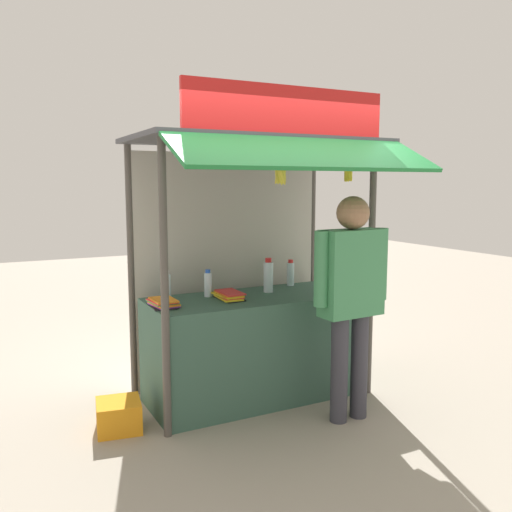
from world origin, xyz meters
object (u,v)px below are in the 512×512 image
water_bottle_far_right (208,284)px  banana_bunch_inner_left (348,174)px  water_bottle_front_left (167,287)px  plastic_crate (119,416)px  water_bottle_right (268,276)px  magazine_stack_front_right (163,303)px  banana_bunch_inner_right (281,174)px  vendor_person (351,288)px  water_bottle_left (291,273)px  magazine_stack_rear_center (229,295)px

water_bottle_far_right → banana_bunch_inner_left: 1.50m
water_bottle_front_left → plastic_crate: 1.08m
water_bottle_right → water_bottle_front_left: water_bottle_right is taller
magazine_stack_front_right → banana_bunch_inner_right: size_ratio=1.19×
water_bottle_front_left → water_bottle_far_right: (0.36, -0.02, -0.01)m
vendor_person → water_bottle_far_right: bearing=128.8°
magazine_stack_front_right → banana_bunch_inner_left: bearing=-17.3°
magazine_stack_front_right → plastic_crate: bearing=-168.5°
water_bottle_far_right → magazine_stack_front_right: size_ratio=0.79×
banana_bunch_inner_right → banana_bunch_inner_left: bearing=-0.3°
water_bottle_left → water_bottle_front_left: bearing=-175.5°
water_bottle_far_right → magazine_stack_front_right: water_bottle_far_right is taller
magazine_stack_front_right → banana_bunch_inner_right: bearing=-28.7°
magazine_stack_front_right → plastic_crate: 0.92m
water_bottle_right → magazine_stack_rear_center: 0.47m
vendor_person → banana_bunch_inner_left: bearing=58.4°
water_bottle_right → water_bottle_front_left: (-0.92, 0.08, -0.03)m
water_bottle_left → magazine_stack_front_right: water_bottle_left is taller
water_bottle_left → magazine_stack_rear_center: water_bottle_left is taller
water_bottle_left → plastic_crate: (-1.75, -0.40, -0.91)m
vendor_person → plastic_crate: bearing=156.3°
magazine_stack_front_right → plastic_crate: size_ratio=0.91×
vendor_person → plastic_crate: (-1.68, 0.64, -0.96)m
water_bottle_front_left → water_bottle_far_right: size_ratio=1.06×
banana_bunch_inner_right → plastic_crate: banana_bunch_inner_right is taller
magazine_stack_rear_center → water_bottle_right: bearing=14.5°
water_bottle_left → plastic_crate: size_ratio=0.77×
banana_bunch_inner_right → plastic_crate: size_ratio=0.77×
magazine_stack_front_right → plastic_crate: magazine_stack_front_right is taller
vendor_person → magazine_stack_front_right: bearing=147.8°
banana_bunch_inner_right → vendor_person: 1.03m
banana_bunch_inner_right → plastic_crate: (-1.21, 0.36, -1.83)m
magazine_stack_front_right → water_bottle_far_right: bearing=23.6°
water_bottle_left → banana_bunch_inner_left: (0.08, -0.76, 0.93)m
water_bottle_right → magazine_stack_front_right: size_ratio=1.03×
water_bottle_left → magazine_stack_rear_center: 0.83m
water_bottle_right → plastic_crate: bearing=-171.2°
water_bottle_front_left → banana_bunch_inner_left: size_ratio=1.11×
magazine_stack_rear_center → banana_bunch_inner_right: (0.23, -0.47, 1.01)m
magazine_stack_rear_center → plastic_crate: magazine_stack_rear_center is taller
water_bottle_far_right → plastic_crate: bearing=-161.8°
water_bottle_right → banana_bunch_inner_right: bearing=-109.8°
water_bottle_right → banana_bunch_inner_right: size_ratio=1.23×
water_bottle_front_left → vendor_person: 1.51m
banana_bunch_inner_right → banana_bunch_inner_left: 0.63m
water_bottle_right → plastic_crate: water_bottle_right is taller
water_bottle_far_right → banana_bunch_inner_right: 1.18m
magazine_stack_rear_center → vendor_person: bearing=-46.4°
water_bottle_right → water_bottle_far_right: size_ratio=1.31×
water_bottle_left → banana_bunch_inner_right: 1.31m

